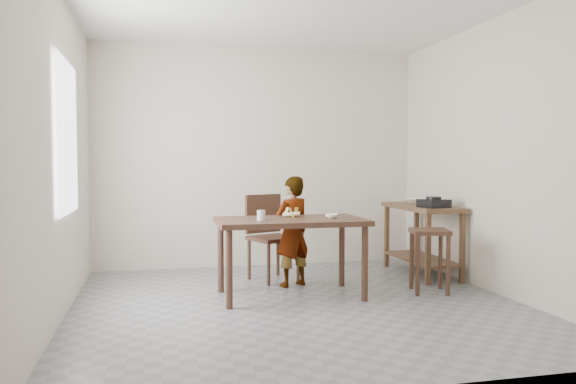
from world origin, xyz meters
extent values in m
cube|color=slate|center=(0.00, 0.00, -0.02)|extent=(4.00, 4.00, 0.04)
cube|color=white|center=(0.00, 0.00, 2.72)|extent=(4.00, 4.00, 0.04)
cube|color=beige|center=(0.00, 2.02, 1.35)|extent=(4.00, 0.04, 2.70)
cube|color=beige|center=(0.00, -2.02, 1.35)|extent=(4.00, 0.04, 2.70)
cube|color=beige|center=(-2.02, 0.00, 1.35)|extent=(0.04, 4.00, 2.70)
cube|color=beige|center=(2.02, 0.00, 1.35)|extent=(0.04, 4.00, 2.70)
cube|color=white|center=(-1.97, 0.20, 1.50)|extent=(0.02, 1.10, 1.30)
imported|color=silver|center=(0.13, 0.74, 0.57)|extent=(0.49, 0.42, 1.14)
cylinder|color=white|center=(-0.30, 0.21, 0.80)|extent=(0.09, 0.09, 0.10)
imported|color=white|center=(0.40, 0.27, 0.77)|extent=(0.16, 0.16, 0.04)
imported|color=white|center=(1.75, 1.29, 0.83)|extent=(0.31, 0.31, 0.06)
cube|color=black|center=(1.68, 0.65, 0.84)|extent=(0.31, 0.31, 0.09)
camera|label=1|loc=(-1.24, -4.88, 1.28)|focal=35.00mm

